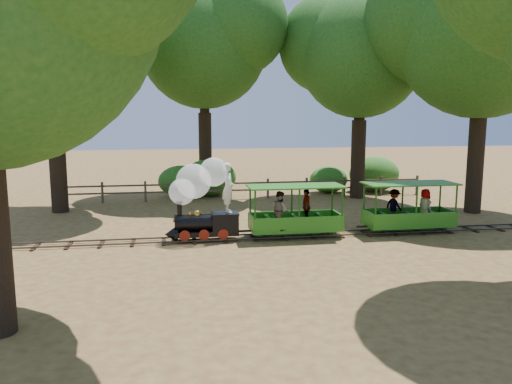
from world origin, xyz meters
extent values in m
plane|color=#9E7F44|center=(0.00, 0.00, 0.00)|extent=(90.00, 90.00, 0.00)
cube|color=#3F3D3A|center=(0.00, -0.30, 0.08)|extent=(22.00, 0.05, 0.05)
cube|color=#3F3D3A|center=(0.00, 0.30, 0.08)|extent=(22.00, 0.05, 0.05)
cube|color=#382314|center=(0.00, 0.00, 0.03)|extent=(0.12, 1.00, 0.05)
cube|color=#382314|center=(-5.00, 0.00, 0.03)|extent=(0.12, 1.00, 0.05)
cube|color=#382314|center=(5.00, 0.00, 0.03)|extent=(0.12, 1.00, 0.05)
cube|color=black|center=(-2.60, 0.00, 0.27)|extent=(2.11, 0.67, 0.17)
cylinder|color=black|center=(-2.94, 0.00, 0.63)|extent=(1.34, 0.54, 0.54)
cylinder|color=black|center=(-3.47, 0.00, 1.11)|extent=(0.15, 0.15, 0.42)
sphere|color=#B88F2C|center=(-2.89, 0.00, 0.92)|extent=(0.25, 0.25, 0.25)
cylinder|color=#B88F2C|center=(-3.13, 0.00, 0.94)|extent=(0.10, 0.10, 0.10)
cube|color=black|center=(-1.98, 0.00, 0.62)|extent=(0.86, 0.67, 0.53)
cube|color=black|center=(-1.98, 0.00, 0.91)|extent=(0.91, 0.73, 0.04)
cone|color=black|center=(-3.76, 0.00, 0.25)|extent=(0.43, 0.61, 0.61)
cylinder|color=#B88F2C|center=(-3.64, 0.00, 0.72)|extent=(0.10, 0.13, 0.13)
cylinder|color=maroon|center=(-3.33, -0.35, 0.27)|extent=(0.35, 0.06, 0.35)
cylinder|color=maroon|center=(-3.33, 0.35, 0.27)|extent=(0.35, 0.06, 0.35)
cylinder|color=maroon|center=(-2.70, -0.35, 0.27)|extent=(0.35, 0.06, 0.35)
cylinder|color=maroon|center=(-2.70, 0.35, 0.27)|extent=(0.35, 0.06, 0.35)
cylinder|color=maroon|center=(-2.08, -0.35, 0.27)|extent=(0.35, 0.06, 0.35)
cylinder|color=maroon|center=(-2.08, 0.35, 0.27)|extent=(0.35, 0.06, 0.35)
sphere|color=white|center=(-3.37, 0.05, 1.66)|extent=(0.86, 0.86, 0.86)
sphere|color=white|center=(-2.99, 0.10, 1.99)|extent=(1.15, 1.15, 1.15)
sphere|color=white|center=(-2.32, 0.15, 2.28)|extent=(0.96, 0.96, 0.96)
imported|color=white|center=(-1.85, 0.06, 1.76)|extent=(0.43, 0.63, 1.67)
cube|color=#2C7D1B|center=(0.44, 0.00, 0.30)|extent=(3.10, 1.19, 0.09)
cube|color=#195713|center=(0.44, 0.00, 0.19)|extent=(2.79, 0.46, 0.13)
cube|color=#2C7D1B|center=(0.44, -0.56, 0.57)|extent=(3.10, 0.05, 0.46)
cube|color=#2C7D1B|center=(0.44, 0.56, 0.57)|extent=(3.10, 0.05, 0.46)
cube|color=#2C7D1B|center=(0.44, 0.00, 1.76)|extent=(3.24, 1.32, 0.05)
cylinder|color=#195713|center=(-1.04, -0.54, 1.03)|extent=(0.06, 0.06, 1.46)
cylinder|color=#195713|center=(-1.04, 0.54, 1.03)|extent=(0.06, 0.06, 1.46)
cylinder|color=#195713|center=(1.91, -0.54, 1.03)|extent=(0.06, 0.06, 1.46)
cylinder|color=#195713|center=(1.91, 0.54, 1.03)|extent=(0.06, 0.06, 1.46)
cube|color=#195713|center=(-0.49, 0.00, 0.53)|extent=(0.11, 1.00, 0.36)
cube|color=#195713|center=(0.44, 0.00, 0.53)|extent=(0.11, 1.00, 0.36)
cube|color=#195713|center=(1.37, 0.00, 0.53)|extent=(0.11, 1.00, 0.36)
cylinder|color=black|center=(-0.56, -0.31, 0.23)|extent=(0.26, 0.05, 0.26)
cylinder|color=black|center=(-0.56, 0.31, 0.23)|extent=(0.26, 0.05, 0.26)
cylinder|color=black|center=(1.43, -0.31, 0.23)|extent=(0.26, 0.05, 0.26)
cylinder|color=black|center=(1.43, 0.31, 0.23)|extent=(0.26, 0.05, 0.26)
imported|color=gray|center=(-0.17, -0.30, 1.00)|extent=(0.70, 0.78, 1.31)
imported|color=gray|center=(0.93, 0.39, 0.98)|extent=(0.49, 0.79, 1.26)
cube|color=#2C7D1B|center=(4.58, 0.00, 0.30)|extent=(3.10, 1.19, 0.09)
cube|color=#195713|center=(4.58, 0.00, 0.19)|extent=(2.79, 0.46, 0.13)
cube|color=#2C7D1B|center=(4.58, -0.56, 0.57)|extent=(3.10, 0.05, 0.46)
cube|color=#2C7D1B|center=(4.58, 0.56, 0.57)|extent=(3.10, 0.05, 0.46)
cube|color=#2C7D1B|center=(4.58, 0.00, 1.76)|extent=(3.24, 1.32, 0.05)
cylinder|color=#195713|center=(3.10, -0.54, 1.03)|extent=(0.06, 0.06, 1.46)
cylinder|color=#195713|center=(3.10, 0.54, 1.03)|extent=(0.06, 0.06, 1.46)
cylinder|color=#195713|center=(6.06, -0.54, 1.03)|extent=(0.06, 0.06, 1.46)
cylinder|color=#195713|center=(6.06, 0.54, 1.03)|extent=(0.06, 0.06, 1.46)
cube|color=#195713|center=(3.65, 0.00, 0.53)|extent=(0.11, 1.00, 0.36)
cube|color=#195713|center=(4.58, 0.00, 0.53)|extent=(0.11, 1.00, 0.36)
cube|color=#195713|center=(5.51, 0.00, 0.53)|extent=(0.11, 1.00, 0.36)
cylinder|color=black|center=(3.59, -0.31, 0.23)|extent=(0.26, 0.05, 0.26)
cylinder|color=black|center=(3.59, 0.31, 0.23)|extent=(0.26, 0.05, 0.26)
cylinder|color=black|center=(5.57, -0.31, 0.23)|extent=(0.26, 0.05, 0.26)
cylinder|color=black|center=(5.57, 0.31, 0.23)|extent=(0.26, 0.05, 0.26)
imported|color=gray|center=(4.15, 0.29, 0.94)|extent=(0.66, 0.86, 1.18)
imported|color=gray|center=(5.09, -0.17, 0.96)|extent=(0.50, 0.67, 1.23)
cylinder|color=#2D2116|center=(-8.50, 6.00, 1.89)|extent=(0.70, 0.70, 3.78)
cylinder|color=#2D2116|center=(-8.50, 6.00, 4.85)|extent=(0.52, 0.53, 2.16)
sphere|color=#1A5119|center=(-8.50, 6.00, 6.95)|extent=(6.76, 6.76, 6.76)
sphere|color=#1A5119|center=(-6.81, 4.99, 7.79)|extent=(5.07, 5.07, 5.07)
sphere|color=#1A5119|center=(-10.02, 7.18, 7.62)|extent=(5.41, 5.41, 5.41)
cylinder|color=#2D2116|center=(-2.00, 9.50, 2.13)|extent=(0.66, 0.66, 4.25)
cylinder|color=#2D2116|center=(-2.00, 9.50, 5.47)|extent=(0.50, 0.50, 2.43)
sphere|color=#1A5119|center=(-2.00, 9.50, 7.65)|extent=(6.44, 6.44, 6.44)
sphere|color=#1A5119|center=(-0.39, 8.53, 8.45)|extent=(4.83, 4.83, 4.83)
sphere|color=#1A5119|center=(-3.45, 10.63, 8.29)|extent=(5.15, 5.15, 5.15)
cylinder|color=#2D2116|center=(5.50, 7.50, 1.94)|extent=(0.72, 0.72, 3.89)
cylinder|color=#2D2116|center=(5.50, 7.50, 5.00)|extent=(0.54, 0.54, 2.22)
sphere|color=#1A5119|center=(5.50, 7.50, 7.03)|extent=(6.11, 6.11, 6.11)
sphere|color=#1A5119|center=(7.03, 6.58, 7.79)|extent=(4.58, 4.58, 4.58)
sphere|color=#1A5119|center=(4.13, 8.57, 7.64)|extent=(4.89, 4.89, 4.89)
cylinder|color=#2D2116|center=(9.00, 3.00, 2.07)|extent=(0.68, 0.68, 4.13)
cylinder|color=#2D2116|center=(9.00, 3.00, 5.31)|extent=(0.51, 0.51, 2.36)
sphere|color=#1A5119|center=(9.00, 3.00, 7.57)|extent=(7.17, 7.17, 7.17)
sphere|color=#1A5119|center=(7.39, 4.26, 8.28)|extent=(5.74, 5.74, 5.74)
cube|color=brown|center=(-9.00, 8.00, 0.50)|extent=(0.10, 0.10, 1.00)
cube|color=brown|center=(-7.00, 8.00, 0.50)|extent=(0.10, 0.10, 1.00)
cube|color=brown|center=(-5.00, 8.00, 0.50)|extent=(0.10, 0.10, 1.00)
cube|color=brown|center=(-3.00, 8.00, 0.50)|extent=(0.10, 0.10, 1.00)
cube|color=brown|center=(-1.00, 8.00, 0.50)|extent=(0.10, 0.10, 1.00)
cube|color=brown|center=(1.00, 8.00, 0.50)|extent=(0.10, 0.10, 1.00)
cube|color=brown|center=(3.00, 8.00, 0.50)|extent=(0.10, 0.10, 1.00)
cube|color=brown|center=(5.00, 8.00, 0.50)|extent=(0.10, 0.10, 1.00)
cube|color=brown|center=(7.00, 8.00, 0.50)|extent=(0.10, 0.10, 1.00)
cube|color=brown|center=(9.00, 8.00, 0.50)|extent=(0.10, 0.10, 1.00)
cube|color=brown|center=(0.00, 8.00, 0.80)|extent=(18.00, 0.06, 0.08)
cube|color=brown|center=(0.00, 8.00, 0.45)|extent=(18.00, 0.06, 0.08)
ellipsoid|color=#2D6B1E|center=(-3.28, 9.30, 0.80)|extent=(2.30, 1.77, 1.59)
ellipsoid|color=#2D6B1E|center=(-1.81, 9.30, 0.95)|extent=(2.75, 2.12, 1.91)
ellipsoid|color=#2D6B1E|center=(4.57, 9.30, 0.71)|extent=(2.06, 1.58, 1.42)
ellipsoid|color=#2D6B1E|center=(7.14, 9.30, 0.95)|extent=(2.75, 2.12, 1.91)
camera|label=1|loc=(-3.61, -16.25, 4.16)|focal=35.00mm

